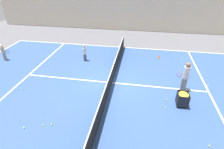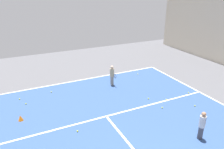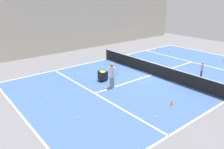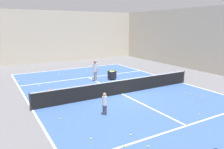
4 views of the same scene
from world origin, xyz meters
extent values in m
cube|color=white|center=(0.00, -10.30, 0.01)|extent=(11.83, 0.10, 0.00)
cube|color=white|center=(0.00, -5.66, 0.01)|extent=(11.83, 0.10, 0.00)
cube|color=gray|center=(-1.78, -8.74, 0.29)|extent=(0.13, 0.21, 0.57)
cylinder|color=tan|center=(-1.78, -8.74, 0.82)|extent=(0.26, 0.26, 0.51)
sphere|color=beige|center=(-1.78, -8.74, 1.17)|extent=(0.19, 0.19, 0.19)
torus|color=black|center=(-1.84, -8.43, 0.70)|extent=(0.03, 0.28, 0.28)
cube|color=#4C4C56|center=(-2.73, -2.58, 0.27)|extent=(0.21, 0.23, 0.55)
cylinder|color=silver|center=(-2.73, -2.58, 0.79)|extent=(0.34, 0.34, 0.49)
sphere|color=#A87A5B|center=(-2.73, -2.58, 1.13)|extent=(0.18, 0.18, 0.18)
cone|color=orange|center=(3.65, -7.05, 0.13)|extent=(0.23, 0.23, 0.26)
sphere|color=yellow|center=(-3.57, -5.71, 0.04)|extent=(0.07, 0.07, 0.07)
sphere|color=yellow|center=(1.58, -5.11, 0.04)|extent=(0.07, 0.07, 0.07)
sphere|color=yellow|center=(-5.23, -5.80, 0.04)|extent=(0.07, 0.07, 0.07)
sphere|color=yellow|center=(-2.76, -6.22, 0.04)|extent=(0.07, 0.07, 0.07)
sphere|color=yellow|center=(-2.83, -5.11, 0.04)|extent=(0.07, 0.07, 0.07)
sphere|color=yellow|center=(3.29, -8.51, 0.04)|extent=(0.07, 0.07, 0.07)
sphere|color=yellow|center=(-4.13, -9.50, 0.04)|extent=(0.07, 0.07, 0.07)
sphere|color=yellow|center=(3.55, -9.18, 0.04)|extent=(0.07, 0.07, 0.07)
sphere|color=yellow|center=(-4.45, -4.55, 0.04)|extent=(0.07, 0.07, 0.07)
sphere|color=yellow|center=(1.83, -9.31, 0.04)|extent=(0.07, 0.07, 0.07)
camera|label=1|loc=(8.94, 1.54, 6.03)|focal=28.00mm
camera|label=2|loc=(3.56, 2.37, 5.68)|focal=35.00mm
camera|label=3|loc=(-10.79, 12.95, 6.03)|focal=35.00mm
camera|label=4|loc=(-7.81, -12.11, 4.63)|focal=35.00mm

